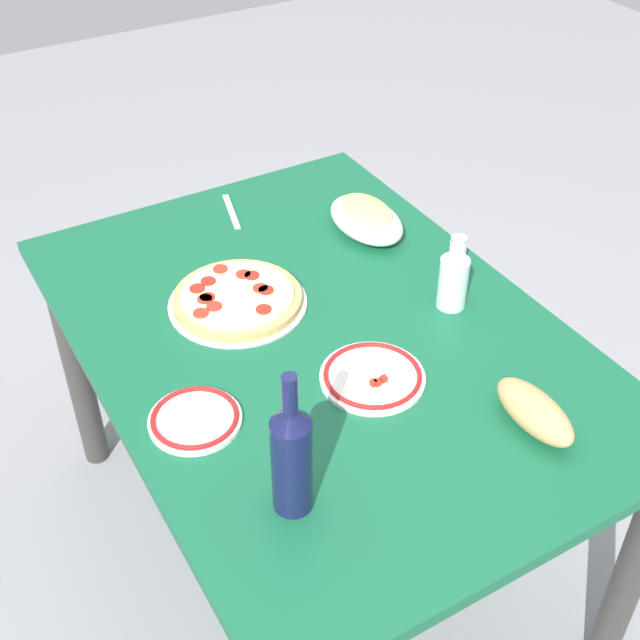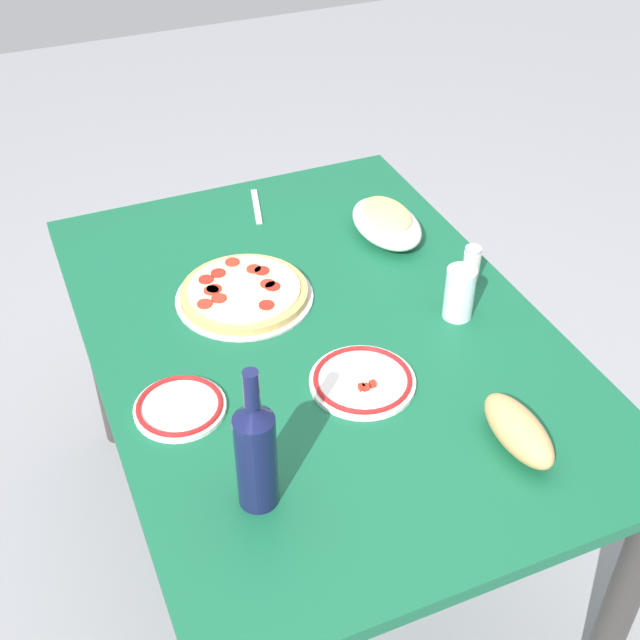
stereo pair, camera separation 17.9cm
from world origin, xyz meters
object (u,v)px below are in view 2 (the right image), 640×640
(side_plate_near, at_px, (180,407))
(bread_loaf, at_px, (518,430))
(dining_table, at_px, (320,371))
(pepperoni_pizza, at_px, (244,293))
(water_glass, at_px, (459,293))
(wine_bottle, at_px, (256,452))
(side_plate_far, at_px, (362,380))
(spice_shaker, at_px, (472,264))
(baked_pasta_dish, at_px, (387,221))

(side_plate_near, bearing_deg, bread_loaf, 59.05)
(dining_table, bearing_deg, pepperoni_pizza, -147.23)
(pepperoni_pizza, xyz_separation_m, water_glass, (0.24, 0.41, 0.05))
(wine_bottle, relative_size, side_plate_far, 1.38)
(bread_loaf, bearing_deg, side_plate_far, -143.55)
(side_plate_far, bearing_deg, side_plate_near, -101.02)
(bread_loaf, relative_size, spice_shaker, 2.22)
(side_plate_near, bearing_deg, dining_table, 108.90)
(wine_bottle, distance_m, side_plate_far, 0.36)
(baked_pasta_dish, relative_size, water_glass, 1.98)
(pepperoni_pizza, height_order, spice_shaker, spice_shaker)
(wine_bottle, bearing_deg, bread_loaf, 82.42)
(water_glass, xyz_separation_m, spice_shaker, (-0.11, 0.10, -0.02))
(dining_table, xyz_separation_m, side_plate_near, (0.12, -0.34, 0.12))
(side_plate_near, height_order, spice_shaker, spice_shaker)
(pepperoni_pizza, distance_m, baked_pasta_dish, 0.43)
(dining_table, relative_size, water_glass, 11.14)
(baked_pasta_dish, height_order, side_plate_far, baked_pasta_dish)
(wine_bottle, height_order, water_glass, wine_bottle)
(spice_shaker, bearing_deg, bread_loaf, -21.52)
(wine_bottle, bearing_deg, spice_shaker, 122.13)
(bread_loaf, bearing_deg, side_plate_near, -120.95)
(side_plate_far, bearing_deg, baked_pasta_dish, 148.71)
(side_plate_far, relative_size, bread_loaf, 1.11)
(wine_bottle, xyz_separation_m, side_plate_near, (-0.26, -0.07, -0.11))
(dining_table, height_order, baked_pasta_dish, baked_pasta_dish)
(dining_table, bearing_deg, side_plate_far, 4.05)
(pepperoni_pizza, height_order, side_plate_near, pepperoni_pizza)
(wine_bottle, bearing_deg, pepperoni_pizza, 163.61)
(pepperoni_pizza, relative_size, water_glass, 2.56)
(water_glass, height_order, bread_loaf, water_glass)
(dining_table, relative_size, bread_loaf, 7.02)
(spice_shaker, bearing_deg, wine_bottle, -57.87)
(pepperoni_pizza, bearing_deg, baked_pasta_dish, 104.93)
(side_plate_near, xyz_separation_m, bread_loaf, (0.33, 0.55, 0.03))
(wine_bottle, xyz_separation_m, side_plate_far, (-0.19, 0.29, -0.11))
(side_plate_near, bearing_deg, water_glass, 94.46)
(bread_loaf, bearing_deg, pepperoni_pizza, -152.94)
(wine_bottle, distance_m, water_glass, 0.66)
(wine_bottle, height_order, side_plate_near, wine_bottle)
(side_plate_near, height_order, side_plate_far, side_plate_far)
(water_glass, height_order, side_plate_near, water_glass)
(side_plate_far, bearing_deg, pepperoni_pizza, -160.84)
(side_plate_far, bearing_deg, wine_bottle, -56.01)
(wine_bottle, bearing_deg, side_plate_near, -165.78)
(dining_table, xyz_separation_m, side_plate_far, (0.19, 0.01, 0.12))
(side_plate_near, distance_m, side_plate_far, 0.36)
(wine_bottle, xyz_separation_m, water_glass, (-0.31, 0.57, -0.06))
(pepperoni_pizza, distance_m, spice_shaker, 0.53)
(pepperoni_pizza, xyz_separation_m, side_plate_far, (0.36, 0.13, -0.01))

